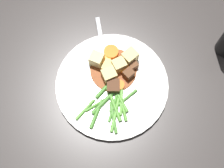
{
  "coord_description": "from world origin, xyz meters",
  "views": [
    {
      "loc": [
        -0.23,
        -0.06,
        0.68
      ],
      "look_at": [
        0.0,
        0.0,
        0.01
      ],
      "focal_mm": 48.79,
      "sensor_mm": 36.0,
      "label": 1
    }
  ],
  "objects": [
    {
      "name": "stew_sauce",
      "position": [
        0.03,
        0.01,
        0.01
      ],
      "size": [
        0.11,
        0.11,
        0.0
      ],
      "primitive_type": "cylinder",
      "color": "brown",
      "rests_on": "dinner_plate"
    },
    {
      "name": "green_bean_4",
      "position": [
        -0.08,
        -0.02,
        0.02
      ],
      "size": [
        0.07,
        0.04,
        0.01
      ],
      "primitive_type": "cylinder",
      "rotation": [
        0.0,
        1.57,
        6.72
      ],
      "color": "#4C8E33",
      "rests_on": "dinner_plate"
    },
    {
      "name": "fork",
      "position": [
        0.08,
        0.04,
        0.01
      ],
      "size": [
        0.17,
        0.09,
        0.0
      ],
      "color": "silver",
      "rests_on": "dinner_plate"
    },
    {
      "name": "potato_chunk_2",
      "position": [
        0.04,
        0.02,
        0.02
      ],
      "size": [
        0.03,
        0.04,
        0.02
      ],
      "primitive_type": "cube",
      "rotation": [
        0.0,
        0.0,
        1.4
      ],
      "color": "#DBBC6B",
      "rests_on": "dinner_plate"
    },
    {
      "name": "green_bean_10",
      "position": [
        -0.05,
        0.02,
        0.02
      ],
      "size": [
        0.05,
        0.05,
        0.01
      ],
      "primitive_type": "cylinder",
      "rotation": [
        0.0,
        1.57,
        5.53
      ],
      "color": "#599E38",
      "rests_on": "dinner_plate"
    },
    {
      "name": "green_bean_11",
      "position": [
        -0.08,
        0.02,
        0.02
      ],
      "size": [
        0.07,
        0.02,
        0.01
      ],
      "primitive_type": "cylinder",
      "rotation": [
        0.0,
        1.57,
        6.19
      ],
      "color": "#4C8E33",
      "rests_on": "dinner_plate"
    },
    {
      "name": "green_bean_5",
      "position": [
        -0.05,
        -0.02,
        0.02
      ],
      "size": [
        0.07,
        0.01,
        0.01
      ],
      "primitive_type": "cylinder",
      "rotation": [
        0.0,
        1.57,
        6.27
      ],
      "color": "#4C8E33",
      "rests_on": "dinner_plate"
    },
    {
      "name": "green_bean_8",
      "position": [
        -0.03,
        -0.04,
        0.02
      ],
      "size": [
        0.07,
        0.05,
        0.01
      ],
      "primitive_type": "cylinder",
      "rotation": [
        0.0,
        1.57,
        5.66
      ],
      "color": "#4C8E33",
      "rests_on": "dinner_plate"
    },
    {
      "name": "green_bean_12",
      "position": [
        -0.05,
        0.01,
        0.02
      ],
      "size": [
        0.07,
        0.04,
        0.01
      ],
      "primitive_type": "cylinder",
      "rotation": [
        0.0,
        1.57,
        5.78
      ],
      "color": "#4C8E33",
      "rests_on": "dinner_plate"
    },
    {
      "name": "carrot_slice_3",
      "position": [
        0.08,
        0.02,
        0.02
      ],
      "size": [
        0.04,
        0.04,
        0.01
      ],
      "primitive_type": "cylinder",
      "rotation": [
        0.0,
        0.0,
        1.29
      ],
      "color": "orange",
      "rests_on": "dinner_plate"
    },
    {
      "name": "green_bean_2",
      "position": [
        -0.03,
        -0.03,
        0.02
      ],
      "size": [
        0.06,
        0.05,
        0.01
      ],
      "primitive_type": "cylinder",
      "rotation": [
        0.0,
        1.57,
        7.01
      ],
      "color": "#599E38",
      "rests_on": "dinner_plate"
    },
    {
      "name": "potato_chunk_0",
      "position": [
        0.04,
        -0.01,
        0.03
      ],
      "size": [
        0.04,
        0.04,
        0.03
      ],
      "primitive_type": "cube",
      "rotation": [
        0.0,
        0.0,
        2.29
      ],
      "color": "#E5CC7A",
      "rests_on": "dinner_plate"
    },
    {
      "name": "meat_chunk_1",
      "position": [
        0.03,
        -0.03,
        0.02
      ],
      "size": [
        0.03,
        0.03,
        0.02
      ],
      "primitive_type": "cube",
      "rotation": [
        0.0,
        0.0,
        4.13
      ],
      "color": "brown",
      "rests_on": "dinner_plate"
    },
    {
      "name": "potato_chunk_3",
      "position": [
        0.02,
        0.01,
        0.03
      ],
      "size": [
        0.04,
        0.04,
        0.03
      ],
      "primitive_type": "cube",
      "rotation": [
        0.0,
        0.0,
        5.39
      ],
      "color": "#E5CC7A",
      "rests_on": "dinner_plate"
    },
    {
      "name": "green_bean_0",
      "position": [
        -0.05,
        -0.02,
        0.02
      ],
      "size": [
        0.07,
        0.06,
        0.01
      ],
      "primitive_type": "cylinder",
      "rotation": [
        0.0,
        1.57,
        6.9
      ],
      "color": "#599E38",
      "rests_on": "dinner_plate"
    },
    {
      "name": "meat_chunk_0",
      "position": [
        -0.01,
        -0.01,
        0.02
      ],
      "size": [
        0.04,
        0.04,
        0.02
      ],
      "primitive_type": "cube",
      "rotation": [
        0.0,
        0.0,
        3.4
      ],
      "color": "#56331E",
      "rests_on": "dinner_plate"
    },
    {
      "name": "dinner_plate",
      "position": [
        0.0,
        0.0,
        0.01
      ],
      "size": [
        0.27,
        0.27,
        0.01
      ],
      "primitive_type": "cylinder",
      "color": "white",
      "rests_on": "ground_plane"
    },
    {
      "name": "carrot_slice_2",
      "position": [
        0.05,
        -0.02,
        0.02
      ],
      "size": [
        0.04,
        0.04,
        0.01
      ],
      "primitive_type": "cylinder",
      "rotation": [
        0.0,
        0.0,
        5.55
      ],
      "color": "orange",
      "rests_on": "dinner_plate"
    },
    {
      "name": "green_bean_7",
      "position": [
        -0.04,
        -0.03,
        0.02
      ],
      "size": [
        0.08,
        0.05,
        0.01
      ],
      "primitive_type": "cylinder",
      "rotation": [
        0.0,
        1.57,
        6.76
      ],
      "color": "#599E38",
      "rests_on": "dinner_plate"
    },
    {
      "name": "green_bean_3",
      "position": [
        -0.03,
        -0.03,
        0.02
      ],
      "size": [
        0.07,
        0.02,
        0.01
      ],
      "primitive_type": "cylinder",
      "rotation": [
        0.0,
        1.57,
        6.49
      ],
      "color": "#66AD42",
      "rests_on": "dinner_plate"
    },
    {
      "name": "potato_chunk_4",
      "position": [
        0.04,
        0.05,
        0.03
      ],
      "size": [
        0.03,
        0.03,
        0.03
      ],
      "primitive_type": "cube",
      "rotation": [
        0.0,
        0.0,
        6.13
      ],
      "color": "#EAD68C",
      "rests_on": "dinner_plate"
    },
    {
      "name": "meat_chunk_2",
      "position": [
        0.06,
        -0.03,
        0.02
      ],
      "size": [
        0.03,
        0.03,
        0.02
      ],
      "primitive_type": "cube",
      "rotation": [
        0.0,
        0.0,
        5.52
      ],
      "color": "brown",
      "rests_on": "dinner_plate"
    },
    {
      "name": "green_bean_6",
      "position": [
        -0.01,
        0.01,
        0.02
      ],
      "size": [
        0.07,
        0.04,
        0.01
      ],
      "primitive_type": "cylinder",
      "rotation": [
        0.0,
        1.57,
        5.82
      ],
      "color": "#4C8E33",
      "rests_on": "dinner_plate"
    },
    {
      "name": "carrot_slice_1",
      "position": [
        0.05,
        0.03,
        0.02
      ],
      "size": [
        0.03,
        0.03,
        0.01
      ],
      "primitive_type": "cylinder",
      "rotation": [
        0.0,
        0.0,
        6.02
      ],
      "color": "orange",
      "rests_on": "dinner_plate"
    },
    {
      "name": "green_bean_1",
      "position": [
        -0.08,
        0.04,
        0.02
      ],
      "size": [
        0.06,
        0.03,
        0.01
      ],
      "primitive_type": "cylinder",
      "rotation": [
        0.0,
        1.57,
        5.83
      ],
      "color": "#66AD42",
      "rests_on": "dinner_plate"
    },
    {
      "name": "potato_chunk_1",
      "position": [
        0.07,
        -0.02,
        0.03
      ],
      "size": [
        0.04,
        0.04,
        0.03
      ],
      "primitive_type": "cube",
      "rotation": [
        0.0,
        0.0,
        5.69
      ],
      "color": "#E5CC7A",
      "rests_on": "dinner_plate"
    },
    {
      "name": "green_bean_9",
      "position": [
        -0.07,
        -0.03,
        0.02
      ],
      "size": [
        0.08,
        0.01,
        0.01
      ],
      "primitive_type": "cylinder",
      "rotation": [
        0.0,
        1.57,
        6.33
      ],
      "color": "#66AD42",
      "rests_on": "dinner_plate"
    },
    {
      "name": "ground_plane",
      "position": [
        0.0,
        0.0,
        0.0
      ],
      "size": [
        3.0,
        3.0,
        0.0
      ],
      "primitive_type": "plane",
      "color": "#383330"
    },
    {
      "name": "carrot_slice_0",
      "position": [
        0.0,
        -0.02,
        0.02
      ],
      "size": [
        0.03,
        0.03,
        0.01
      ],
      "primitive_type": "cylinder",
      "rotation": [
        0.0,
        0.0,
        4.34
      ],
      "color": "orange",
      "rests_on": "dinner_plate"
    }
  ]
}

